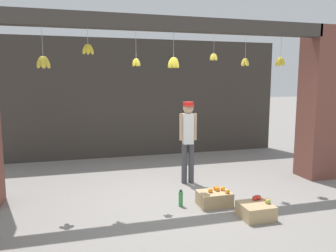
% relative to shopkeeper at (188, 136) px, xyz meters
% --- Properties ---
extents(ground_plane, '(60.00, 60.00, 0.00)m').
position_rel_shopkeeper_xyz_m(ground_plane, '(-0.44, -0.58, -0.95)').
color(ground_plane, gray).
extents(shop_back_wall, '(7.78, 0.12, 3.10)m').
position_rel_shopkeeper_xyz_m(shop_back_wall, '(-0.44, 2.64, 0.60)').
color(shop_back_wall, '#38332D').
rests_on(shop_back_wall, ground_plane).
extents(shop_pillar_right, '(0.70, 0.60, 3.10)m').
position_rel_shopkeeper_xyz_m(shop_pillar_right, '(2.80, -0.28, 0.60)').
color(shop_pillar_right, brown).
rests_on(shop_pillar_right, ground_plane).
extents(storefront_awning, '(5.88, 0.27, 0.90)m').
position_rel_shopkeeper_xyz_m(storefront_awning, '(-0.44, -0.46, 1.99)').
color(storefront_awning, '#3D3833').
extents(shopkeeper, '(0.34, 0.28, 1.62)m').
position_rel_shopkeeper_xyz_m(shopkeeper, '(0.00, 0.00, 0.00)').
color(shopkeeper, '#424247').
rests_on(shopkeeper, ground_plane).
extents(fruit_crate_oranges, '(0.52, 0.39, 0.30)m').
position_rel_shopkeeper_xyz_m(fruit_crate_oranges, '(0.04, -1.24, -0.83)').
color(fruit_crate_oranges, tan).
rests_on(fruit_crate_oranges, ground_plane).
extents(fruit_crate_apples, '(0.46, 0.44, 0.29)m').
position_rel_shopkeeper_xyz_m(fruit_crate_apples, '(0.44, -1.86, -0.84)').
color(fruit_crate_apples, tan).
rests_on(fruit_crate_apples, ground_plane).
extents(water_bottle, '(0.07, 0.07, 0.28)m').
position_rel_shopkeeper_xyz_m(water_bottle, '(-0.50, -1.13, -0.82)').
color(water_bottle, '#38934C').
rests_on(water_bottle, ground_plane).
extents(wall_clock, '(0.26, 0.03, 0.26)m').
position_rel_shopkeeper_xyz_m(wall_clock, '(0.46, 2.57, 1.58)').
color(wall_clock, black).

